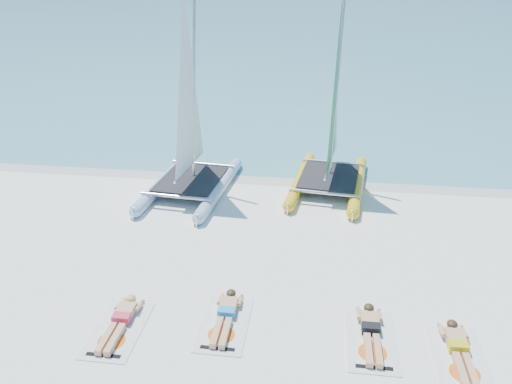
# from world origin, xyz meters

# --- Properties ---
(ground) EXTENTS (140.00, 140.00, 0.00)m
(ground) POSITION_xyz_m (0.00, 0.00, 0.00)
(ground) COLOR white
(ground) RESTS_ON ground
(sea) EXTENTS (140.00, 115.00, 0.01)m
(sea) POSITION_xyz_m (0.00, 63.00, 0.01)
(sea) COLOR #70B7BA
(sea) RESTS_ON ground
(wet_sand_strip) EXTENTS (140.00, 1.40, 0.01)m
(wet_sand_strip) POSITION_xyz_m (0.00, 5.50, 0.00)
(wet_sand_strip) COLOR beige
(wet_sand_strip) RESTS_ON ground
(catamaran_blue) EXTENTS (2.78, 5.11, 6.72)m
(catamaran_blue) POSITION_xyz_m (-2.50, 4.18, 2.01)
(catamaran_blue) COLOR #A2B9D5
(catamaran_blue) RESTS_ON ground
(catamaran_yellow) EXTENTS (2.83, 5.24, 6.54)m
(catamaran_yellow) POSITION_xyz_m (2.07, 5.39, 2.06)
(catamaran_yellow) COLOR yellow
(catamaran_yellow) RESTS_ON ground
(towel_a) EXTENTS (1.00, 1.85, 0.02)m
(towel_a) POSITION_xyz_m (-2.31, -2.89, 0.01)
(towel_a) COLOR silver
(towel_a) RESTS_ON ground
(sunbather_a) EXTENTS (0.37, 1.73, 0.26)m
(sunbather_a) POSITION_xyz_m (-2.31, -2.70, 0.12)
(sunbather_a) COLOR tan
(sunbather_a) RESTS_ON towel_a
(towel_b) EXTENTS (1.00, 1.85, 0.02)m
(towel_b) POSITION_xyz_m (-0.16, -2.42, 0.01)
(towel_b) COLOR silver
(towel_b) RESTS_ON ground
(sunbather_b) EXTENTS (0.37, 1.73, 0.26)m
(sunbather_b) POSITION_xyz_m (-0.16, -2.23, 0.12)
(sunbather_b) COLOR tan
(sunbather_b) RESTS_ON towel_b
(towel_c) EXTENTS (1.00, 1.85, 0.02)m
(towel_c) POSITION_xyz_m (2.87, -2.54, 0.01)
(towel_c) COLOR silver
(towel_c) RESTS_ON ground
(sunbather_c) EXTENTS (0.37, 1.73, 0.26)m
(sunbather_c) POSITION_xyz_m (2.87, -2.34, 0.12)
(sunbather_c) COLOR tan
(sunbather_c) RESTS_ON towel_c
(towel_d) EXTENTS (1.00, 1.85, 0.02)m
(towel_d) POSITION_xyz_m (4.52, -2.86, 0.01)
(towel_d) COLOR silver
(towel_d) RESTS_ON ground
(sunbather_d) EXTENTS (0.37, 1.73, 0.26)m
(sunbather_d) POSITION_xyz_m (4.52, -2.67, 0.12)
(sunbather_d) COLOR tan
(sunbather_d) RESTS_ON towel_d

